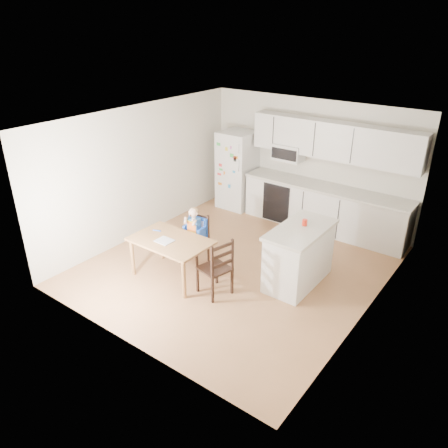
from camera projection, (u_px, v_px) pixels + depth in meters
room at (255, 190)px, 7.39m from camera, size 4.52×5.01×2.51m
refrigerator at (237, 170)px, 9.61m from camera, size 0.72×0.70×1.70m
kitchen_run at (325, 187)px, 8.55m from camera, size 3.37×0.62×2.15m
kitchen_island at (299, 255)px, 6.90m from camera, size 0.69×1.31×0.97m
red_cup at (305, 222)px, 6.77m from camera, size 0.08×0.08×0.10m
dining_table at (171, 245)px, 7.00m from camera, size 1.28×0.82×0.68m
napkin at (164, 241)px, 6.92m from camera, size 0.27×0.23×0.01m
toddler_spoon at (156, 230)px, 7.25m from camera, size 0.12×0.06×0.02m
chair_booster at (195, 229)px, 7.43m from camera, size 0.42×0.42×1.04m
chair_side at (218, 265)px, 6.54m from camera, size 0.51×0.51×0.95m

